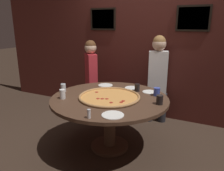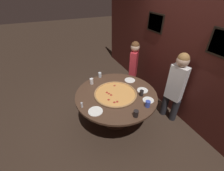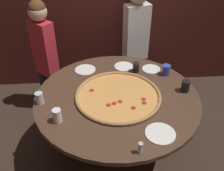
# 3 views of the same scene
# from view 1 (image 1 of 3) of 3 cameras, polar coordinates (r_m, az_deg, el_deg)

# --- Properties ---
(ground_plane) EXTENTS (24.00, 24.00, 0.00)m
(ground_plane) POSITION_cam_1_polar(r_m,az_deg,el_deg) (3.19, -0.59, -15.72)
(ground_plane) COLOR #38281E
(back_wall) EXTENTS (6.40, 0.08, 2.60)m
(back_wall) POSITION_cam_1_polar(r_m,az_deg,el_deg) (4.01, 8.28, 10.48)
(back_wall) COLOR #4C1E19
(back_wall) RESTS_ON ground_plane
(dining_table) EXTENTS (1.54, 1.54, 0.74)m
(dining_table) POSITION_cam_1_polar(r_m,az_deg,el_deg) (2.92, -0.63, -5.55)
(dining_table) COLOR #4C3323
(dining_table) RESTS_ON ground_plane
(giant_pizza) EXTENTS (0.81, 0.81, 0.03)m
(giant_pizza) POSITION_cam_1_polar(r_m,az_deg,el_deg) (2.85, -0.68, -2.93)
(giant_pizza) COLOR #E0994C
(giant_pizza) RESTS_ON dining_table
(drink_cup_near_right) EXTENTS (0.07, 0.07, 0.12)m
(drink_cup_near_right) POSITION_cam_1_polar(r_m,az_deg,el_deg) (2.87, -12.80, -2.20)
(drink_cup_near_right) COLOR white
(drink_cup_near_right) RESTS_ON dining_table
(drink_cup_by_shaker) EXTENTS (0.07, 0.07, 0.11)m
(drink_cup_by_shaker) POSITION_cam_1_polar(r_m,az_deg,el_deg) (3.17, -12.61, -0.57)
(drink_cup_by_shaker) COLOR silver
(drink_cup_by_shaker) RESTS_ON dining_table
(drink_cup_near_left) EXTENTS (0.09, 0.09, 0.11)m
(drink_cup_near_left) POSITION_cam_1_polar(r_m,az_deg,el_deg) (2.97, 11.61, -1.62)
(drink_cup_near_left) COLOR #384CB7
(drink_cup_near_left) RESTS_ON dining_table
(drink_cup_beside_pizza) EXTENTS (0.07, 0.07, 0.11)m
(drink_cup_beside_pizza) POSITION_cam_1_polar(r_m,az_deg,el_deg) (3.13, 6.59, -0.55)
(drink_cup_beside_pizza) COLOR black
(drink_cup_beside_pizza) RESTS_ON dining_table
(drink_cup_far_left) EXTENTS (0.08, 0.08, 0.11)m
(drink_cup_far_left) POSITION_cam_1_polar(r_m,az_deg,el_deg) (2.67, 12.33, -3.67)
(drink_cup_far_left) COLOR black
(drink_cup_far_left) RESTS_ON dining_table
(white_plate_left_side) EXTENTS (0.20, 0.20, 0.01)m
(white_plate_left_side) POSITION_cam_1_polar(r_m,az_deg,el_deg) (3.12, 9.78, -1.66)
(white_plate_left_side) COLOR white
(white_plate_left_side) RESTS_ON dining_table
(white_plate_right_side) EXTENTS (0.22, 0.22, 0.01)m
(white_plate_right_side) POSITION_cam_1_polar(r_m,az_deg,el_deg) (3.41, -1.70, 0.08)
(white_plate_right_side) COLOR white
(white_plate_right_side) RESTS_ON dining_table
(white_plate_near_front) EXTENTS (0.21, 0.21, 0.01)m
(white_plate_near_front) POSITION_cam_1_polar(r_m,az_deg,el_deg) (3.28, 5.23, -0.64)
(white_plate_near_front) COLOR white
(white_plate_near_front) RESTS_ON dining_table
(white_plate_far_back) EXTENTS (0.24, 0.24, 0.01)m
(white_plate_far_back) POSITION_cam_1_polar(r_m,az_deg,el_deg) (2.32, 0.20, -7.71)
(white_plate_far_back) COLOR white
(white_plate_far_back) RESTS_ON dining_table
(condiment_shaker) EXTENTS (0.04, 0.04, 0.10)m
(condiment_shaker) POSITION_cam_1_polar(r_m,az_deg,el_deg) (2.25, -6.06, -7.35)
(condiment_shaker) COLOR silver
(condiment_shaker) RESTS_ON dining_table
(diner_centre_back) EXTENTS (0.34, 0.33, 1.40)m
(diner_centre_back) POSITION_cam_1_polar(r_m,az_deg,el_deg) (3.96, -5.45, 2.96)
(diner_centre_back) COLOR #232328
(diner_centre_back) RESTS_ON ground_plane
(diner_far_right) EXTENTS (0.39, 0.25, 1.49)m
(diner_far_right) POSITION_cam_1_polar(r_m,az_deg,el_deg) (3.75, 11.78, 2.84)
(diner_far_right) COLOR #232328
(diner_far_right) RESTS_ON ground_plane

